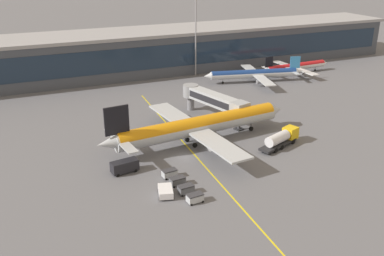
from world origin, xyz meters
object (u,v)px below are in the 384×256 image
fuel_tanker (282,138)px  baggage_cart_3 (170,173)px  main_airliner (199,126)px  baggage_cart_1 (186,189)px  commuter_jet_near (255,74)px  baggage_cart_0 (195,198)px  pushback_tug (165,191)px  crew_van (125,166)px  commuter_jet_far (296,67)px  baggage_cart_2 (177,181)px

fuel_tanker → baggage_cart_3: 26.51m
main_airliner → baggage_cart_1: bearing=-120.4°
main_airliner → commuter_jet_near: 50.33m
baggage_cart_0 → baggage_cart_3: (-0.74, 9.57, 0.00)m
commuter_jet_near → baggage_cart_3: bearing=-134.3°
pushback_tug → baggage_cart_3: (2.89, 5.69, -0.07)m
crew_van → main_airliner: bearing=20.7°
main_airliner → baggage_cart_3: main_airliner is taller
baggage_cart_0 → crew_van: bearing=117.1°
commuter_jet_far → baggage_cart_0: bearing=-136.4°
crew_van → commuter_jet_near: (53.23, 42.62, 1.37)m
main_airliner → crew_van: bearing=-159.3°
baggage_cart_0 → baggage_cart_2: bearing=94.4°
baggage_cart_3 → commuter_jet_near: size_ratio=0.09×
fuel_tanker → baggage_cart_3: size_ratio=3.97×
baggage_cart_1 → baggage_cart_3: (-0.49, 6.38, 0.00)m
crew_van → baggage_cart_1: (7.25, -11.45, -0.53)m
baggage_cart_0 → commuter_jet_far: bearing=43.6°
pushback_tug → baggage_cart_0: 5.32m
baggage_cart_3 → baggage_cart_0: bearing=-85.6°
pushback_tug → baggage_cart_3: 6.38m
baggage_cart_3 → commuter_jet_far: 82.33m
commuter_jet_far → commuter_jet_near: 18.33m
baggage_cart_1 → crew_van: bearing=122.3°
baggage_cart_3 → crew_van: bearing=143.1°
crew_van → commuter_jet_near: bearing=38.7°
fuel_tanker → commuter_jet_near: size_ratio=0.35×
baggage_cart_0 → commuter_jet_near: commuter_jet_near is taller
crew_van → baggage_cart_2: crew_van is taller
main_airliner → commuter_jet_near: size_ratio=1.39×
main_airliner → commuter_jet_near: bearing=45.4°
baggage_cart_0 → pushback_tug: bearing=133.1°
crew_van → commuter_jet_far: (71.22, 46.11, 1.08)m
crew_van → commuter_jet_far: commuter_jet_far is taller
main_airliner → pushback_tug: main_airliner is taller
baggage_cart_2 → baggage_cart_3: same height
fuel_tanker → pushback_tug: bearing=-162.5°
baggage_cart_3 → commuter_jet_near: bearing=45.7°
baggage_cart_1 → commuter_jet_near: (45.98, 54.08, 1.90)m
main_airliner → baggage_cart_2: size_ratio=16.05×
crew_van → commuter_jet_near: commuter_jet_near is taller
commuter_jet_far → crew_van: bearing=-147.1°
baggage_cart_2 → baggage_cart_3: size_ratio=1.00×
main_airliner → fuel_tanker: size_ratio=4.04×
baggage_cart_2 → commuter_jet_near: size_ratio=0.09×
pushback_tug → commuter_jet_far: (67.36, 56.87, 1.54)m
main_airliner → commuter_jet_far: bearing=36.4°
baggage_cart_0 → commuter_jet_far: commuter_jet_far is taller
fuel_tanker → crew_van: fuel_tanker is taller
crew_van → baggage_cart_0: (7.50, -14.64, -0.53)m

